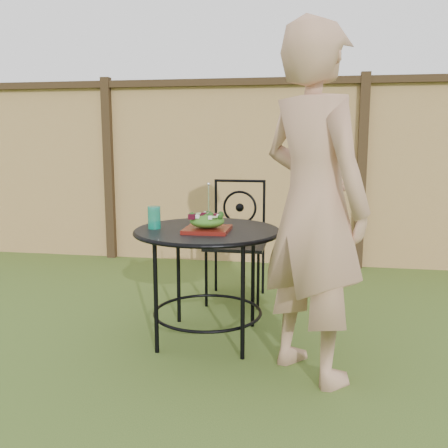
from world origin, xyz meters
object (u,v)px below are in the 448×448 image
Objects in this scene: patio_chair at (237,237)px; diner at (313,206)px; salad_plate at (207,230)px; patio_table at (207,251)px.

diner is (0.58, -1.24, 0.43)m from patio_chair.
patio_table is at bearing 101.62° from salad_plate.
patio_chair reaches higher than salad_plate.
salad_plate is (-0.05, -0.95, 0.23)m from patio_chair.
patio_chair is at bearing -20.87° from diner.
patio_table is 3.42× the size of salad_plate.
patio_table is 0.49× the size of diner.
salad_plate is at bearing 19.51° from diner.
patio_chair is 0.51× the size of diner.
diner is at bearing -64.75° from patio_chair.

